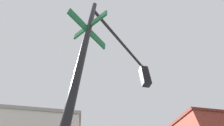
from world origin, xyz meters
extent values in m
cylinder|color=black|center=(-7.13, -6.65, 2.79)|extent=(0.12, 0.12, 5.59)
cylinder|color=black|center=(-6.09, -5.69, 5.19)|extent=(2.15, 1.98, 0.09)
cube|color=black|center=(-5.04, -4.74, 4.74)|extent=(0.28, 0.28, 0.80)
sphere|color=red|center=(-4.93, -4.63, 4.99)|extent=(0.18, 0.18, 0.18)
sphere|color=orange|center=(-4.93, -4.63, 4.74)|extent=(0.18, 0.18, 0.18)
sphere|color=green|center=(-4.93, -4.63, 4.49)|extent=(0.18, 0.18, 0.18)
cube|color=#0F5128|center=(-7.13, -6.65, 4.11)|extent=(0.84, 0.77, 0.20)
cube|color=#0F5128|center=(-7.13, -6.65, 4.33)|extent=(0.71, 0.76, 0.20)
camera|label=1|loc=(-6.89, -8.23, 1.53)|focal=21.49mm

